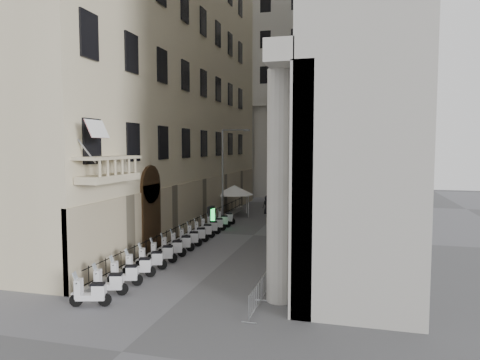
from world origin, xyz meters
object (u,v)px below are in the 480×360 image
Objects in this scene: scooter_0 at (91,306)px; street_lamp at (226,167)px; pedestrian_a at (279,204)px; info_kiosk at (211,218)px; security_tent at (238,191)px; pedestrian_b at (299,203)px.

street_lamp is (-0.52, 21.55, 4.94)m from scooter_0.
scooter_0 is at bearing 67.54° from pedestrian_a.
info_kiosk is 1.14× the size of pedestrian_a.
pedestrian_a is at bearing 78.52° from info_kiosk.
security_tent is 2.18× the size of pedestrian_a.
security_tent is 5.40m from pedestrian_a.
pedestrian_a is (3.75, 10.87, -0.13)m from info_kiosk.
security_tent is at bearing 33.08° from pedestrian_a.
scooter_0 is 0.89× the size of pedestrian_a.
scooter_0 is 0.78× the size of info_kiosk.
scooter_0 is 0.18× the size of street_lamp.
pedestrian_b is at bearing 42.67° from security_tent.
street_lamp reaches higher than info_kiosk.
info_kiosk is at bearing -93.05° from security_tent.
info_kiosk is at bearing -14.64° from scooter_0.
street_lamp is 4.94× the size of pedestrian_b.
street_lamp is 8.69m from pedestrian_a.
pedestrian_b is (5.16, 29.24, 0.84)m from scooter_0.
security_tent is at bearing -16.00° from scooter_0.
pedestrian_a reaches higher than scooter_0.
info_kiosk is at bearing 55.06° from pedestrian_a.
scooter_0 is at bearing -89.66° from security_tent.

